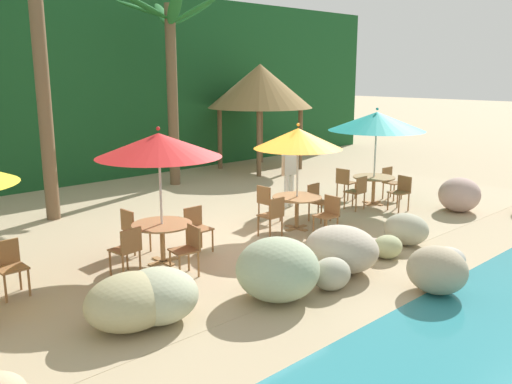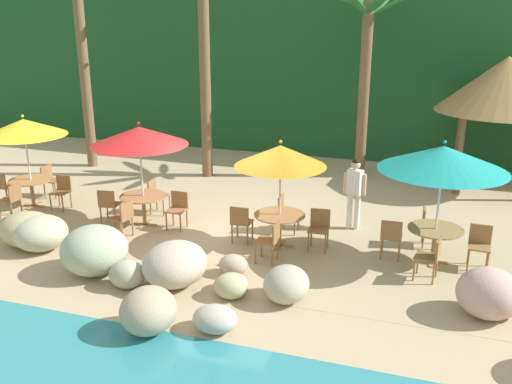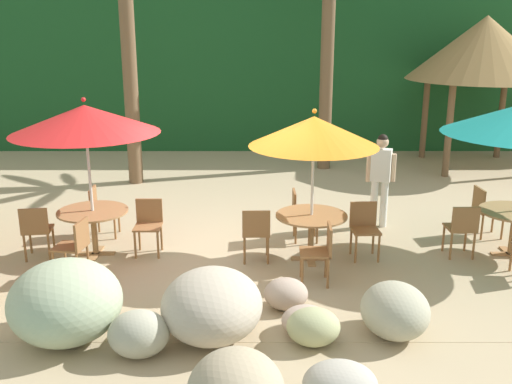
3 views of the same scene
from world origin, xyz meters
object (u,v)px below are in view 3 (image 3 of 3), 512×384
object	(u,v)px
chair_red_left	(34,229)
umbrella_orange	(312,131)
chair_teal_inland	(482,208)
chair_orange_right	(320,249)
waiter_in_white	(379,174)
palapa_hut	(483,48)
dining_table_red	(91,218)
chair_red_seaward	(147,222)
palm_tree_third	(326,11)
chair_orange_seaward	(363,225)
umbrella_red	(83,119)
dining_table_orange	(310,222)
chair_red_right	(74,244)
chair_red_inland	(98,208)
chair_orange_left	(254,231)
chair_teal_left	(460,227)
chair_orange_inland	(299,211)

from	to	relation	value
chair_red_left	umbrella_orange	xyz separation A→B (m)	(4.24, -0.00, 1.52)
umbrella_orange	chair_teal_inland	world-z (taller)	umbrella_orange
chair_orange_right	waiter_in_white	xyz separation A→B (m)	(1.29, 2.38, 0.47)
chair_teal_inland	palapa_hut	distance (m)	5.89
dining_table_red	chair_red_seaward	world-z (taller)	chair_red_seaward
umbrella_orange	dining_table_red	bearing A→B (deg)	176.57
palm_tree_third	waiter_in_white	bearing A→B (deg)	-83.44
chair_orange_seaward	palapa_hut	world-z (taller)	palapa_hut
umbrella_red	dining_table_orange	bearing A→B (deg)	-3.43
dining_table_red	chair_red_right	world-z (taller)	chair_red_right
umbrella_red	palm_tree_third	xyz separation A→B (m)	(4.26, 5.74, 1.64)
chair_red_inland	chair_red_left	world-z (taller)	same
chair_red_seaward	chair_orange_left	xyz separation A→B (m)	(1.71, -0.40, 0.00)
chair_red_seaward	chair_teal_left	xyz separation A→B (m)	(4.91, -0.22, 0.00)
chair_orange_seaward	palm_tree_third	xyz separation A→B (m)	(0.01, 5.80, 3.30)
chair_teal_left	umbrella_orange	bearing A→B (deg)	-178.13
chair_red_left	chair_teal_inland	world-z (taller)	same
dining_table_orange	chair_orange_inland	world-z (taller)	chair_orange_inland
chair_red_right	palm_tree_third	size ratio (longest dim) A/B	0.15
palm_tree_third	waiter_in_white	xyz separation A→B (m)	(0.51, -4.41, -2.83)
chair_orange_seaward	chair_orange_left	size ratio (longest dim) A/B	1.00
umbrella_red	chair_red_seaward	world-z (taller)	umbrella_red
chair_teal_inland	palm_tree_third	distance (m)	6.32
chair_red_left	chair_orange_seaward	size ratio (longest dim) A/B	1.00
dining_table_red	chair_orange_right	distance (m)	3.63
umbrella_orange	waiter_in_white	size ratio (longest dim) A/B	1.39
chair_orange_seaward	palm_tree_third	size ratio (longest dim) A/B	0.15
chair_orange_left	waiter_in_white	bearing A→B (deg)	36.50
dining_table_orange	chair_orange_inland	xyz separation A→B (m)	(-0.10, 0.85, -0.10)
dining_table_red	chair_red_seaward	size ratio (longest dim) A/B	1.26
umbrella_orange	chair_orange_left	xyz separation A→B (m)	(-0.85, -0.10, -1.52)
palapa_hut	chair_red_left	bearing A→B (deg)	-145.60
chair_red_right	chair_orange_seaward	xyz separation A→B (m)	(4.29, 0.79, 0.00)
dining_table_red	chair_red_inland	xyz separation A→B (m)	(-0.12, 0.85, -0.10)
umbrella_orange	waiter_in_white	distance (m)	2.29
chair_red_seaward	chair_orange_inland	xyz separation A→B (m)	(2.46, 0.55, 0.00)
chair_orange_left	palapa_hut	bearing A→B (deg)	48.28
chair_orange_seaward	palapa_hut	bearing A→B (deg)	57.18
chair_red_seaward	chair_orange_seaward	bearing A→B (deg)	-2.71
chair_red_inland	chair_red_left	distance (m)	1.27
umbrella_red	chair_orange_left	bearing A→B (deg)	-6.86
chair_red_right	dining_table_orange	xyz separation A→B (m)	(3.44, 0.65, 0.10)
chair_orange_inland	chair_orange_left	distance (m)	1.21
chair_red_right	chair_orange_right	size ratio (longest dim) A/B	1.00
chair_orange_inland	chair_orange_seaward	bearing A→B (deg)	-36.96
chair_red_inland	chair_red_right	world-z (taller)	same
chair_orange_inland	chair_orange_right	distance (m)	1.71
chair_red_inland	chair_orange_seaward	xyz separation A→B (m)	(4.37, -0.92, 0.00)
chair_teal_left	palapa_hut	xyz separation A→B (m)	(2.35, 6.05, 2.43)
chair_red_left	chair_teal_left	xyz separation A→B (m)	(6.60, 0.07, 0.00)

